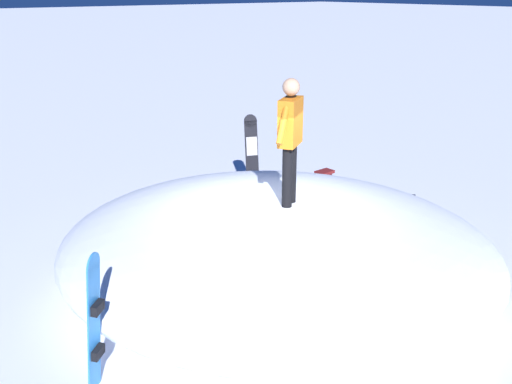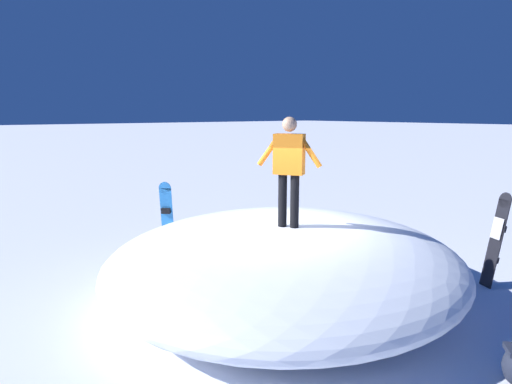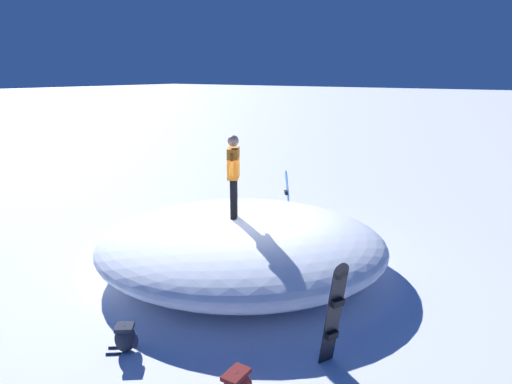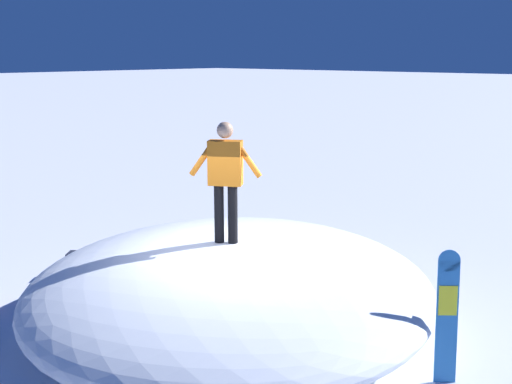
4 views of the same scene
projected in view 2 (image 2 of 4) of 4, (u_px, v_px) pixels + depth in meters
The scene contains 5 objects.
ground at pixel (288, 291), 7.61m from camera, with size 240.00×240.00×0.00m, color white.
snow_mound at pixel (285, 259), 7.37m from camera, with size 6.20×5.76×1.23m, color white.
snowboarder_standing at pixel (289, 164), 6.91m from camera, with size 0.94×0.63×1.75m.
snowboard_primary_upright at pixel (497, 238), 7.69m from camera, with size 0.36×0.37×1.68m.
snowboard_secondary_upright at pixel (167, 219), 9.23m from camera, with size 0.31×0.30×1.64m.
Camera 2 is at (-5.27, 4.91, 3.03)m, focal length 30.94 mm.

